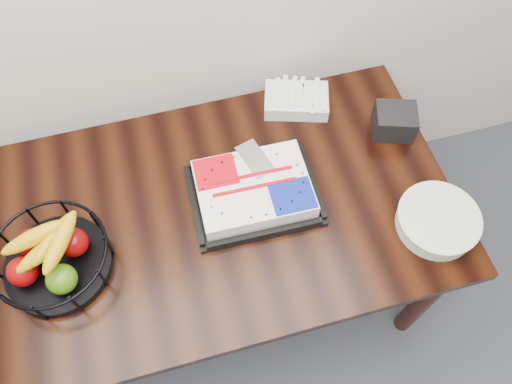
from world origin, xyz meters
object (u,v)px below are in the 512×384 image
object	(u,v)px
table	(184,230)
cake_tray	(254,190)
plate_stack	(437,221)
fruit_basket	(52,257)
napkin_box	(394,121)

from	to	relation	value
table	cake_tray	distance (m)	0.28
plate_stack	fruit_basket	bearing A→B (deg)	171.41
table	fruit_basket	bearing A→B (deg)	-170.31
cake_tray	fruit_basket	world-z (taller)	fruit_basket
table	napkin_box	world-z (taller)	napkin_box
plate_stack	table	bearing A→B (deg)	162.75
cake_tray	fruit_basket	size ratio (longest dim) A/B	1.23
plate_stack	napkin_box	distance (m)	0.39
cake_tray	plate_stack	world-z (taller)	cake_tray
table	plate_stack	xyz separation A→B (m)	(0.78, -0.24, 0.12)
cake_tray	fruit_basket	distance (m)	0.64
cake_tray	napkin_box	size ratio (longest dim) A/B	3.04
fruit_basket	napkin_box	bearing A→B (deg)	10.22
fruit_basket	napkin_box	xyz separation A→B (m)	(1.19, 0.21, -0.03)
table	fruit_basket	size ratio (longest dim) A/B	5.23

